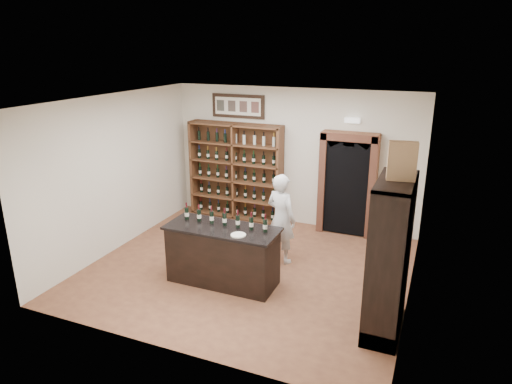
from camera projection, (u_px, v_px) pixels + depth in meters
floor at (248, 269)px, 8.22m from camera, size 5.50×5.50×0.00m
ceiling at (247, 100)px, 7.30m from camera, size 5.50×5.50×0.00m
wall_back at (293, 157)px, 9.96m from camera, size 5.50×0.04×3.00m
wall_left at (117, 173)px, 8.76m from camera, size 0.04×5.00×3.00m
wall_right at (417, 211)px, 6.76m from camera, size 0.04×5.00×3.00m
wine_shelf at (236, 171)px, 10.41m from camera, size 2.20×0.38×2.20m
framed_picture at (238, 106)px, 10.08m from camera, size 1.25×0.04×0.52m
arched_doorway at (348, 182)px, 9.46m from camera, size 1.17×0.35×2.17m
emergency_light at (352, 120)px, 9.15m from camera, size 0.30×0.10×0.10m
tasting_counter at (223, 255)px, 7.62m from camera, size 1.88×0.78×1.00m
counter_bottle_0 at (187, 213)px, 7.78m from camera, size 0.07×0.07×0.30m
counter_bottle_1 at (199, 215)px, 7.69m from camera, size 0.07×0.07×0.30m
counter_bottle_2 at (212, 217)px, 7.60m from camera, size 0.07×0.07×0.30m
counter_bottle_3 at (225, 219)px, 7.51m from camera, size 0.07×0.07×0.30m
counter_bottle_4 at (238, 221)px, 7.43m from camera, size 0.07×0.07×0.30m
counter_bottle_5 at (251, 223)px, 7.34m from camera, size 0.07×0.07×0.30m
counter_bottle_6 at (265, 226)px, 7.25m from camera, size 0.07×0.07×0.30m
side_cabinet at (390, 280)px, 6.28m from camera, size 0.48×1.20×2.20m
shopkeeper at (281, 219)px, 8.28m from camera, size 0.71×0.58×1.68m
plate at (238, 235)px, 7.14m from camera, size 0.24×0.24×0.02m
wine_crate at (402, 161)px, 5.75m from camera, size 0.37×0.20×0.50m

